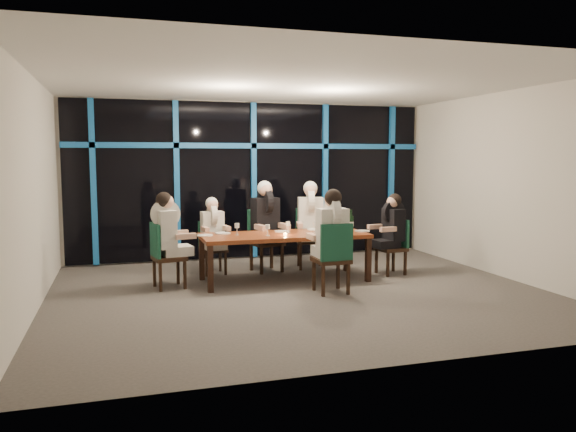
% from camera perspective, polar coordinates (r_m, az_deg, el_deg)
% --- Properties ---
extents(room, '(7.04, 7.00, 3.02)m').
position_cam_1_polar(room, '(7.96, 1.25, 6.56)').
color(room, '#5C5651').
rests_on(room, ground).
extents(window_wall, '(6.86, 0.43, 2.94)m').
position_cam_1_polar(window_wall, '(10.79, -3.50, 3.89)').
color(window_wall, black).
rests_on(window_wall, ground).
extents(dining_table, '(2.60, 1.00, 0.75)m').
position_cam_1_polar(dining_table, '(8.81, -0.37, -2.25)').
color(dining_table, brown).
rests_on(dining_table, ground).
extents(chair_far_left, '(0.45, 0.45, 0.88)m').
position_cam_1_polar(chair_far_left, '(9.52, -7.73, -2.87)').
color(chair_far_left, black).
rests_on(chair_far_left, ground).
extents(chair_far_mid, '(0.58, 0.58, 1.05)m').
position_cam_1_polar(chair_far_mid, '(9.64, -2.45, -2.10)').
color(chair_far_mid, black).
rests_on(chair_far_mid, ground).
extents(chair_far_right, '(0.58, 0.58, 1.04)m').
position_cam_1_polar(chair_far_right, '(9.94, 2.24, -1.89)').
color(chair_far_right, black).
rests_on(chair_far_right, ground).
extents(chair_end_left, '(0.53, 0.53, 0.98)m').
position_cam_1_polar(chair_end_left, '(8.52, -12.57, -3.60)').
color(chair_end_left, black).
rests_on(chair_end_left, ground).
extents(chair_end_right, '(0.48, 0.48, 0.92)m').
position_cam_1_polar(chair_end_right, '(9.54, 10.83, -2.75)').
color(chair_end_right, black).
rests_on(chair_end_right, ground).
extents(chair_near_mid, '(0.48, 0.48, 1.02)m').
position_cam_1_polar(chair_near_mid, '(8.00, 4.63, -3.92)').
color(chair_near_mid, black).
rests_on(chair_near_mid, ground).
extents(diner_far_left, '(0.46, 0.57, 0.85)m').
position_cam_1_polar(diner_far_left, '(9.40, -7.64, -0.82)').
color(diner_far_left, silver).
rests_on(diner_far_left, ground).
extents(diner_far_mid, '(0.59, 0.71, 1.03)m').
position_cam_1_polar(diner_far_mid, '(9.51, -2.22, 0.32)').
color(diner_far_mid, black).
rests_on(diner_far_mid, ground).
extents(diner_far_right, '(0.58, 0.70, 1.01)m').
position_cam_1_polar(diner_far_right, '(9.81, 2.31, 0.42)').
color(diner_far_right, silver).
rests_on(diner_far_right, ground).
extents(diner_end_left, '(0.65, 0.53, 0.95)m').
position_cam_1_polar(diner_end_left, '(8.48, -12.08, -0.97)').
color(diner_end_left, silver).
rests_on(diner_end_left, ground).
extents(diner_end_right, '(0.60, 0.49, 0.89)m').
position_cam_1_polar(diner_end_right, '(9.45, 10.48, -0.59)').
color(diner_end_right, black).
rests_on(diner_end_right, ground).
extents(diner_near_mid, '(0.51, 0.64, 1.00)m').
position_cam_1_polar(diner_near_mid, '(8.02, 4.43, -0.97)').
color(diner_near_mid, silver).
rests_on(diner_near_mid, ground).
extents(plate_far_left, '(0.24, 0.24, 0.01)m').
position_cam_1_polar(plate_far_left, '(8.87, -6.67, -1.74)').
color(plate_far_left, white).
rests_on(plate_far_left, dining_table).
extents(plate_far_mid, '(0.24, 0.24, 0.01)m').
position_cam_1_polar(plate_far_mid, '(9.04, -0.59, -1.56)').
color(plate_far_mid, white).
rests_on(plate_far_mid, dining_table).
extents(plate_far_right, '(0.24, 0.24, 0.01)m').
position_cam_1_polar(plate_far_right, '(9.28, 2.70, -1.37)').
color(plate_far_right, white).
rests_on(plate_far_right, dining_table).
extents(plate_end_left, '(0.24, 0.24, 0.01)m').
position_cam_1_polar(plate_end_left, '(8.67, -8.45, -1.95)').
color(plate_end_left, white).
rests_on(plate_end_left, dining_table).
extents(plate_end_right, '(0.24, 0.24, 0.01)m').
position_cam_1_polar(plate_end_right, '(9.16, 7.51, -1.51)').
color(plate_end_right, white).
rests_on(plate_end_right, dining_table).
extents(plate_near_mid, '(0.24, 0.24, 0.01)m').
position_cam_1_polar(plate_near_mid, '(8.57, 3.02, -1.98)').
color(plate_near_mid, white).
rests_on(plate_near_mid, dining_table).
extents(wine_bottle, '(0.08, 0.08, 0.37)m').
position_cam_1_polar(wine_bottle, '(9.03, 6.42, -0.76)').
color(wine_bottle, black).
rests_on(wine_bottle, dining_table).
extents(water_pitcher, '(0.13, 0.11, 0.20)m').
position_cam_1_polar(water_pitcher, '(8.85, 4.43, -1.12)').
color(water_pitcher, silver).
rests_on(water_pitcher, dining_table).
extents(tea_light, '(0.05, 0.05, 0.03)m').
position_cam_1_polar(tea_light, '(8.64, -0.28, -1.85)').
color(tea_light, '#F09C48').
rests_on(tea_light, dining_table).
extents(wine_glass_a, '(0.07, 0.07, 0.17)m').
position_cam_1_polar(wine_glass_a, '(8.56, -2.09, -1.19)').
color(wine_glass_a, silver).
rests_on(wine_glass_a, dining_table).
extents(wine_glass_b, '(0.07, 0.07, 0.18)m').
position_cam_1_polar(wine_glass_b, '(8.92, -0.00, -0.86)').
color(wine_glass_b, silver).
rests_on(wine_glass_b, dining_table).
extents(wine_glass_c, '(0.07, 0.07, 0.18)m').
position_cam_1_polar(wine_glass_c, '(8.96, 2.80, -0.86)').
color(wine_glass_c, silver).
rests_on(wine_glass_c, dining_table).
extents(wine_glass_d, '(0.07, 0.07, 0.18)m').
position_cam_1_polar(wine_glass_d, '(8.69, -5.21, -1.06)').
color(wine_glass_d, white).
rests_on(wine_glass_d, dining_table).
extents(wine_glass_e, '(0.06, 0.06, 0.16)m').
position_cam_1_polar(wine_glass_e, '(9.28, 4.90, -0.72)').
color(wine_glass_e, silver).
rests_on(wine_glass_e, dining_table).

